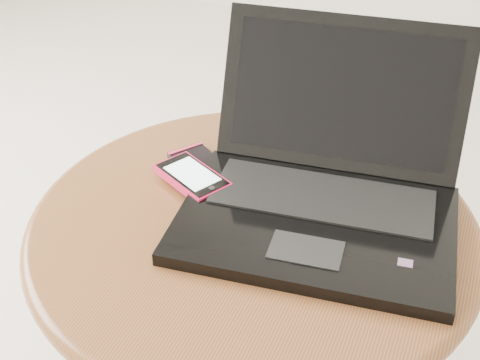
% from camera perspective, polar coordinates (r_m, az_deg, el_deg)
% --- Properties ---
extents(table, '(0.65, 0.65, 0.52)m').
position_cam_1_polar(table, '(1.02, 1.04, -8.18)').
color(table, '#5E2F12').
rests_on(table, ground).
extents(laptop, '(0.41, 0.40, 0.23)m').
position_cam_1_polar(laptop, '(0.94, 7.22, -0.36)').
color(laptop, black).
rests_on(laptop, table).
extents(phone_black, '(0.13, 0.12, 0.01)m').
position_cam_1_polar(phone_black, '(1.04, -3.33, 1.20)').
color(phone_black, black).
rests_on(phone_black, table).
extents(phone_pink, '(0.13, 0.11, 0.01)m').
position_cam_1_polar(phone_pink, '(1.00, -4.16, 0.24)').
color(phone_pink, '#D31543').
rests_on(phone_pink, phone_black).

